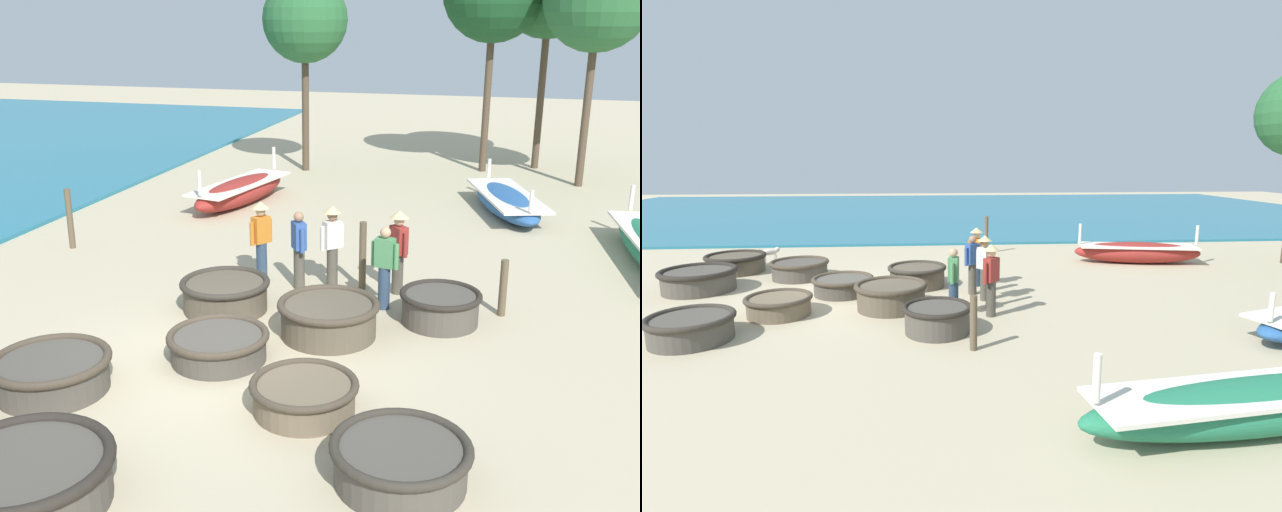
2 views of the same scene
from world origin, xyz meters
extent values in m
plane|color=#BCAD8C|center=(0.00, 0.00, 0.00)|extent=(80.00, 80.00, 0.00)
cylinder|color=#4C473F|center=(-0.02, 0.09, 0.21)|extent=(1.50, 1.50, 0.41)
torus|color=#42382B|center=(-0.02, 0.09, 0.41)|extent=(1.62, 1.62, 0.12)
cylinder|color=#4C473F|center=(-1.95, -1.49, 0.24)|extent=(1.61, 1.61, 0.48)
torus|color=#42382B|center=(-1.95, -1.49, 0.48)|extent=(1.73, 1.73, 0.13)
cylinder|color=#4C473F|center=(-0.66, -3.87, 0.27)|extent=(1.85, 1.85, 0.54)
torus|color=#28231E|center=(-0.66, -3.87, 0.54)|extent=(2.00, 2.00, 0.15)
cylinder|color=brown|center=(1.74, -1.10, 0.21)|extent=(1.41, 1.41, 0.41)
torus|color=#42382B|center=(1.74, -1.10, 0.41)|extent=(1.52, 1.52, 0.11)
cylinder|color=brown|center=(-0.71, 2.05, 0.27)|extent=(1.53, 1.53, 0.54)
torus|color=#332D26|center=(-0.71, 2.05, 0.54)|extent=(1.65, 1.65, 0.12)
cylinder|color=#4C473F|center=(3.29, -2.36, 0.24)|extent=(1.56, 1.56, 0.47)
torus|color=#332D26|center=(3.29, -2.36, 0.47)|extent=(1.68, 1.68, 0.12)
cylinder|color=#4C473F|center=(3.18, 2.49, 0.27)|extent=(1.34, 1.34, 0.53)
torus|color=#28231E|center=(3.18, 2.49, 0.53)|extent=(1.45, 1.45, 0.11)
cylinder|color=brown|center=(1.42, 1.44, 0.28)|extent=(1.61, 1.61, 0.57)
torus|color=#42382B|center=(1.42, 1.44, 0.57)|extent=(1.74, 1.74, 0.13)
ellipsoid|color=#285693|center=(4.03, 10.57, 0.31)|extent=(2.52, 4.56, 0.61)
cube|color=silver|center=(4.03, 10.57, 0.50)|extent=(2.46, 4.24, 0.06)
cylinder|color=silver|center=(3.42, 12.49, 0.84)|extent=(0.10, 0.10, 0.55)
cylinder|color=silver|center=(4.65, 8.64, 0.84)|extent=(0.10, 0.10, 0.55)
ellipsoid|color=maroon|center=(-3.33, 9.58, 0.36)|extent=(1.90, 4.36, 0.73)
cube|color=silver|center=(-3.33, 9.58, 0.60)|extent=(1.88, 4.03, 0.06)
cylinder|color=silver|center=(-2.95, 11.49, 1.01)|extent=(0.10, 0.10, 0.66)
cylinder|color=silver|center=(-3.70, 7.67, 1.01)|extent=(0.10, 0.10, 0.66)
cylinder|color=silver|center=(6.99, 9.24, 0.94)|extent=(0.10, 0.10, 0.62)
cylinder|color=#4C473D|center=(2.20, 3.74, 0.41)|extent=(0.22, 0.22, 0.82)
cube|color=maroon|center=(2.20, 3.74, 1.09)|extent=(0.40, 0.40, 0.54)
sphere|color=#DBB28E|center=(2.20, 3.74, 1.47)|extent=(0.20, 0.20, 0.20)
cylinder|color=maroon|center=(2.04, 3.90, 1.04)|extent=(0.09, 0.09, 0.48)
cylinder|color=maroon|center=(2.35, 3.59, 1.04)|extent=(0.09, 0.09, 0.48)
cone|color=#D1BC84|center=(2.20, 3.74, 1.60)|extent=(0.36, 0.36, 0.14)
cylinder|color=#4C473D|center=(0.88, 3.76, 0.41)|extent=(0.22, 0.22, 0.82)
cube|color=silver|center=(0.88, 3.76, 1.09)|extent=(0.40, 0.39, 0.54)
sphere|color=#A37556|center=(0.88, 3.76, 1.47)|extent=(0.20, 0.20, 0.20)
cylinder|color=silver|center=(0.72, 3.61, 1.04)|extent=(0.09, 0.09, 0.48)
cylinder|color=silver|center=(1.04, 3.91, 1.04)|extent=(0.09, 0.09, 0.48)
cone|color=#D1BC84|center=(0.88, 3.76, 1.60)|extent=(0.36, 0.36, 0.14)
cylinder|color=#2D425B|center=(2.09, 2.90, 0.41)|extent=(0.22, 0.22, 0.82)
cube|color=#4C8E56|center=(2.09, 2.90, 1.09)|extent=(0.38, 0.28, 0.54)
sphere|color=tan|center=(2.09, 2.90, 1.47)|extent=(0.20, 0.20, 0.20)
cylinder|color=#4C8E56|center=(1.87, 2.94, 1.04)|extent=(0.09, 0.09, 0.48)
cylinder|color=#4C8E56|center=(2.31, 2.86, 1.04)|extent=(0.09, 0.09, 0.48)
cylinder|color=#4C473D|center=(0.27, 3.52, 0.41)|extent=(0.22, 0.22, 0.82)
cube|color=#33569E|center=(0.27, 3.52, 1.09)|extent=(0.37, 0.40, 0.54)
sphere|color=#A37556|center=(0.27, 3.52, 1.47)|extent=(0.20, 0.20, 0.20)
cylinder|color=#33569E|center=(0.39, 3.33, 1.04)|extent=(0.09, 0.09, 0.48)
cylinder|color=#33569E|center=(0.14, 3.70, 1.04)|extent=(0.09, 0.09, 0.48)
cylinder|color=#2D425B|center=(-0.59, 3.71, 0.41)|extent=(0.22, 0.22, 0.82)
cube|color=orange|center=(-0.59, 3.71, 1.09)|extent=(0.37, 0.40, 0.54)
sphere|color=#DBB28E|center=(-0.59, 3.71, 1.47)|extent=(0.20, 0.20, 0.20)
cylinder|color=orange|center=(-0.46, 3.89, 1.04)|extent=(0.09, 0.09, 0.48)
cylinder|color=orange|center=(-0.71, 3.53, 1.04)|extent=(0.09, 0.09, 0.48)
cone|color=#D1BC84|center=(-0.59, 3.71, 1.60)|extent=(0.36, 0.36, 0.14)
cylinder|color=brown|center=(1.49, 3.78, 0.69)|extent=(0.14, 0.14, 1.38)
cylinder|color=brown|center=(4.22, 3.14, 0.53)|extent=(0.14, 0.14, 1.06)
cylinder|color=brown|center=(-5.60, 4.64, 0.70)|extent=(0.14, 0.14, 1.40)
cylinder|color=#4C3D2D|center=(6.11, 14.59, 2.26)|extent=(0.24, 0.24, 4.53)
cylinder|color=#4C3D2D|center=(3.02, 16.13, 2.37)|extent=(0.24, 0.24, 4.73)
cylinder|color=#4C3D2D|center=(4.76, 17.17, 2.43)|extent=(0.24, 0.24, 4.86)
cylinder|color=#4C3D2D|center=(-2.88, 14.67, 2.01)|extent=(0.24, 0.24, 4.01)
sphere|color=#286033|center=(-2.88, 14.67, 4.99)|extent=(2.81, 2.81, 2.81)
camera|label=1|loc=(4.38, -9.86, 5.27)|focal=42.00mm
camera|label=2|loc=(13.04, 2.21, 3.52)|focal=28.00mm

